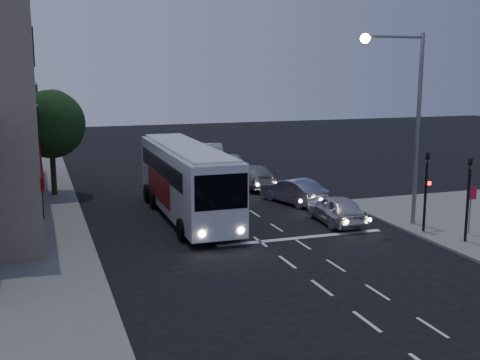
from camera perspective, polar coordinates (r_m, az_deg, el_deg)
name	(u,v)px	position (r m, az deg, el deg)	size (l,w,h in m)	color
ground	(278,255)	(24.82, 3.59, -7.09)	(120.00, 120.00, 0.00)	black
road_markings	(276,232)	(28.22, 3.43, -4.92)	(8.00, 30.55, 0.01)	silver
tour_bus	(186,178)	(30.71, -5.10, 0.14)	(2.87, 12.10, 3.71)	silver
car_suv	(336,209)	(29.89, 9.11, -2.75)	(1.69, 4.20, 1.43)	silver
car_sedan_a	(293,191)	(34.08, 5.06, -1.04)	(1.51, 4.32, 1.42)	#8E8CA0
car_sedan_b	(253,176)	(38.64, 1.22, 0.37)	(2.01, 4.93, 1.43)	gray
car_sedan_c	(229,164)	(43.59, -1.06, 1.54)	(2.42, 5.24, 1.46)	silver
car_extra	(211,153)	(49.00, -2.79, 2.61)	(1.71, 4.89, 1.61)	#B0B0B0
traffic_signal_main	(426,182)	(28.58, 17.26, -0.21)	(0.25, 0.35, 4.10)	black
traffic_signal_side	(469,189)	(27.48, 20.86, -0.84)	(0.18, 0.15, 4.10)	black
regulatory_sign	(471,202)	(28.99, 21.07, -1.95)	(0.45, 0.12, 2.20)	slate
streetlight	(407,107)	(29.19, 15.55, 6.65)	(3.32, 0.44, 9.00)	slate
street_tree	(50,121)	(36.99, -17.54, 5.35)	(4.00, 4.00, 6.20)	black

